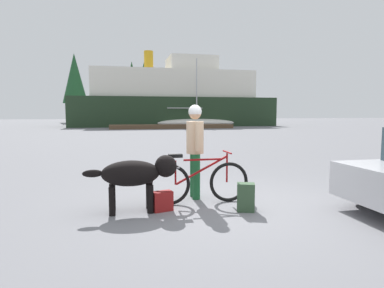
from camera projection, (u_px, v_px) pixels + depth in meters
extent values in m
plane|color=slate|center=(224.00, 206.00, 5.60)|extent=(160.00, 160.00, 0.00)
torus|color=black|center=(229.00, 182.00, 5.85)|extent=(0.71, 0.06, 0.71)
torus|color=black|center=(170.00, 185.00, 5.62)|extent=(0.71, 0.06, 0.71)
cube|color=maroon|center=(203.00, 160.00, 5.71)|extent=(0.68, 0.03, 0.03)
cube|color=maroon|center=(202.00, 170.00, 5.72)|extent=(0.92, 0.03, 0.49)
cylinder|color=maroon|center=(175.00, 173.00, 5.62)|extent=(0.03, 0.03, 0.42)
cylinder|color=maroon|center=(227.00, 168.00, 5.82)|extent=(0.03, 0.03, 0.52)
cube|color=black|center=(175.00, 156.00, 5.60)|extent=(0.24, 0.10, 0.06)
cylinder|color=maroon|center=(227.00, 152.00, 5.79)|extent=(0.03, 0.44, 0.03)
cube|color=slate|center=(169.00, 168.00, 5.59)|extent=(0.36, 0.14, 0.02)
cylinder|color=#19592D|center=(194.00, 175.00, 6.23)|extent=(0.14, 0.14, 0.84)
cylinder|color=#19592D|center=(196.00, 177.00, 6.01)|extent=(0.14, 0.14, 0.84)
cylinder|color=#D8B28C|center=(195.00, 138.00, 6.05)|extent=(0.32, 0.32, 0.59)
cylinder|color=#D8B28C|center=(192.00, 135.00, 6.26)|extent=(0.09, 0.09, 0.52)
cylinder|color=#D8B28C|center=(198.00, 136.00, 5.84)|extent=(0.09, 0.09, 0.52)
sphere|color=tan|center=(195.00, 113.00, 6.01)|extent=(0.23, 0.23, 0.23)
sphere|color=white|center=(195.00, 111.00, 6.01)|extent=(0.25, 0.25, 0.25)
ellipsoid|color=black|center=(131.00, 173.00, 5.22)|extent=(0.93, 0.48, 0.41)
sphere|color=black|center=(166.00, 166.00, 5.33)|extent=(0.36, 0.36, 0.36)
ellipsoid|color=black|center=(93.00, 174.00, 5.09)|extent=(0.32, 0.12, 0.12)
cylinder|color=black|center=(149.00, 195.00, 5.45)|extent=(0.10, 0.10, 0.45)
cylinder|color=black|center=(150.00, 199.00, 5.19)|extent=(0.10, 0.10, 0.45)
cylinder|color=black|center=(112.00, 197.00, 5.32)|extent=(0.10, 0.10, 0.45)
cylinder|color=black|center=(112.00, 201.00, 5.07)|extent=(0.10, 0.10, 0.45)
cube|color=#334C33|center=(246.00, 197.00, 5.30)|extent=(0.33, 0.28, 0.46)
cube|color=maroon|center=(162.00, 201.00, 5.32)|extent=(0.36, 0.26, 0.32)
cylinder|color=black|center=(368.00, 187.00, 5.62)|extent=(0.64, 0.22, 0.64)
cube|color=brown|center=(172.00, 126.00, 33.02)|extent=(12.32, 2.06, 0.40)
cube|color=#1E331E|center=(172.00, 112.00, 40.58)|extent=(23.74, 8.66, 3.36)
cube|color=silver|center=(172.00, 85.00, 40.26)|extent=(18.99, 7.27, 3.20)
cube|color=silver|center=(191.00, 65.00, 40.53)|extent=(5.70, 5.19, 1.80)
cylinder|color=#BF8C19|center=(149.00, 61.00, 39.39)|extent=(1.10, 1.10, 2.40)
ellipsoid|color=silver|center=(197.00, 123.00, 36.59)|extent=(8.80, 2.46, 0.90)
cylinder|color=#B2B2B7|center=(197.00, 89.00, 36.23)|extent=(0.14, 0.14, 6.64)
cylinder|color=#B2B2B7|center=(185.00, 108.00, 36.15)|extent=(3.96, 0.10, 0.10)
cylinder|color=#4C331E|center=(76.00, 113.00, 53.91)|extent=(0.50, 0.50, 3.15)
cone|color=#1E4C28|center=(75.00, 78.00, 53.38)|extent=(3.93, 3.93, 8.06)
cylinder|color=#4C331E|center=(146.00, 113.00, 58.16)|extent=(0.33, 0.33, 2.98)
cone|color=#1E4C28|center=(145.00, 82.00, 57.63)|extent=(4.05, 4.05, 8.12)
cylinder|color=#4C331E|center=(170.00, 116.00, 57.51)|extent=(0.31, 0.31, 2.16)
cone|color=#1E4C28|center=(170.00, 90.00, 57.08)|extent=(4.16, 4.16, 6.85)
cylinder|color=#4C331E|center=(132.00, 113.00, 61.13)|extent=(0.41, 0.41, 3.07)
cone|color=#19471E|center=(132.00, 83.00, 60.61)|extent=(3.52, 3.52, 7.94)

